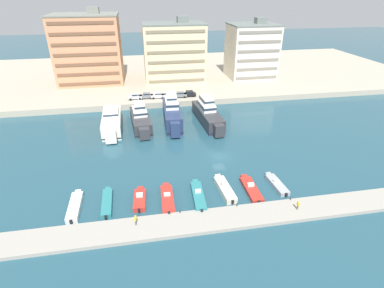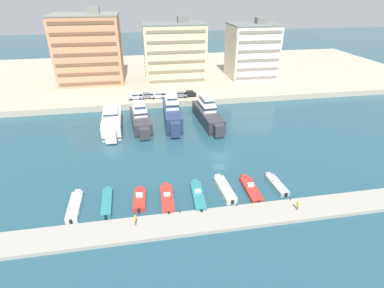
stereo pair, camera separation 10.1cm
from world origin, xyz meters
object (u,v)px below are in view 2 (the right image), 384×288
(motorboat_teal_center, at_px, (198,196))
(pedestrian_near_edge, at_px, (135,219))
(motorboat_red_mid_right, at_px, (251,189))
(motorboat_red_center_left, at_px, (167,199))
(yacht_navy_mid_left, at_px, (172,113))
(motorboat_white_far_left, at_px, (75,206))
(car_silver_far_left, at_px, (135,96))
(yacht_ivory_far_left, at_px, (112,122))
(car_grey_left, at_px, (147,95))
(car_silver_center_left, at_px, (167,95))
(yacht_charcoal_center_left, at_px, (208,114))
(motorboat_grey_right, at_px, (277,184))
(yacht_charcoal_left, at_px, (141,119))
(pedestrian_mid_deck, at_px, (298,205))
(car_grey_center, at_px, (180,94))
(motorboat_teal_left, at_px, (107,202))
(car_white_mid_left, at_px, (158,95))
(motorboat_cream_center_right, at_px, (225,189))
(car_black_center_right, at_px, (189,93))
(motorboat_red_mid_left, at_px, (140,199))

(motorboat_teal_center, xyz_separation_m, pedestrian_near_edge, (-10.22, -5.22, 1.12))
(motorboat_red_mid_right, bearing_deg, motorboat_red_center_left, -178.58)
(yacht_navy_mid_left, relative_size, pedestrian_near_edge, 10.80)
(motorboat_white_far_left, bearing_deg, car_silver_far_left, 77.94)
(yacht_ivory_far_left, distance_m, car_grey_left, 19.11)
(motorboat_white_far_left, bearing_deg, yacht_ivory_far_left, 82.19)
(car_silver_center_left, bearing_deg, yacht_ivory_far_left, -133.19)
(yacht_ivory_far_left, relative_size, yacht_charcoal_center_left, 0.90)
(yacht_navy_mid_left, bearing_deg, pedestrian_near_edge, -104.53)
(motorboat_red_mid_right, bearing_deg, motorboat_grey_right, 5.52)
(yacht_charcoal_left, distance_m, car_silver_far_left, 16.40)
(yacht_navy_mid_left, height_order, pedestrian_mid_deck, yacht_navy_mid_left)
(car_grey_center, bearing_deg, motorboat_teal_left, -111.77)
(yacht_charcoal_center_left, bearing_deg, yacht_ivory_far_left, 179.82)
(yacht_charcoal_left, height_order, pedestrian_near_edge, yacht_charcoal_left)
(motorboat_white_far_left, height_order, car_white_mid_left, car_white_mid_left)
(motorboat_red_mid_right, relative_size, car_grey_center, 1.97)
(motorboat_white_far_left, distance_m, motorboat_cream_center_right, 24.56)
(car_black_center_right, bearing_deg, motorboat_red_mid_right, -86.31)
(motorboat_teal_left, bearing_deg, car_white_mid_left, 75.85)
(yacht_charcoal_left, height_order, motorboat_teal_center, yacht_charcoal_left)
(yacht_navy_mid_left, distance_m, pedestrian_near_edge, 38.51)
(motorboat_red_mid_right, distance_m, pedestrian_near_edge, 20.49)
(yacht_charcoal_center_left, distance_m, motorboat_red_mid_right, 30.26)
(motorboat_cream_center_right, bearing_deg, motorboat_white_far_left, -179.44)
(motorboat_white_far_left, height_order, car_silver_center_left, car_silver_center_left)
(yacht_charcoal_left, relative_size, yacht_charcoal_center_left, 0.85)
(motorboat_white_far_left, distance_m, motorboat_red_center_left, 14.62)
(car_grey_left, relative_size, pedestrian_near_edge, 2.34)
(yacht_ivory_far_left, bearing_deg, car_white_mid_left, 52.78)
(motorboat_red_center_left, distance_m, motorboat_cream_center_right, 9.99)
(motorboat_cream_center_right, bearing_deg, motorboat_teal_center, -167.82)
(yacht_ivory_far_left, distance_m, motorboat_white_far_left, 30.32)
(motorboat_red_mid_right, bearing_deg, car_silver_far_left, 112.30)
(motorboat_teal_left, distance_m, car_black_center_right, 50.93)
(car_silver_far_left, distance_m, car_grey_left, 3.33)
(motorboat_teal_left, height_order, car_black_center_right, car_black_center_right)
(motorboat_cream_center_right, xyz_separation_m, car_silver_far_left, (-14.62, 46.29, 2.10))
(motorboat_teal_left, bearing_deg, motorboat_red_mid_right, -0.80)
(motorboat_teal_center, distance_m, pedestrian_near_edge, 11.53)
(motorboat_cream_center_right, bearing_deg, car_silver_center_left, 96.40)
(yacht_ivory_far_left, distance_m, motorboat_teal_center, 34.57)
(motorboat_red_mid_left, distance_m, car_silver_center_left, 47.24)
(yacht_charcoal_left, bearing_deg, pedestrian_near_edge, -92.54)
(yacht_navy_mid_left, bearing_deg, yacht_ivory_far_left, -175.31)
(yacht_ivory_far_left, relative_size, car_grey_center, 4.18)
(yacht_charcoal_center_left, bearing_deg, yacht_charcoal_left, 179.15)
(motorboat_cream_center_right, distance_m, car_silver_far_left, 48.59)
(motorboat_white_far_left, relative_size, motorboat_teal_center, 0.93)
(pedestrian_near_edge, bearing_deg, motorboat_red_mid_left, 83.82)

